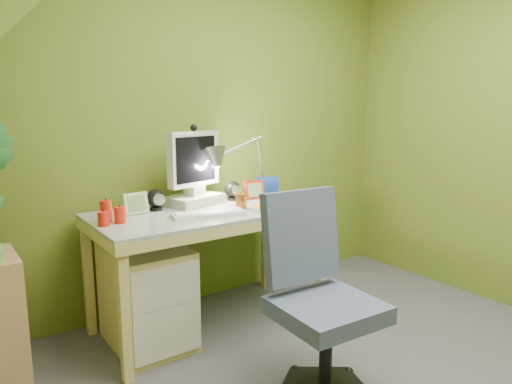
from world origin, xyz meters
TOP-DOWN VIEW (x-y plane):
  - wall_back at (0.00, 1.60)m, footprint 3.20×0.01m
  - desk at (-0.22, 1.18)m, footprint 1.38×0.70m
  - monitor at (-0.22, 1.36)m, footprint 0.46×0.34m
  - speaker_left at (-0.49, 1.34)m, footprint 0.13×0.13m
  - speaker_right at (0.05, 1.34)m, footprint 0.11×0.11m
  - keyboard at (-0.30, 1.04)m, footprint 0.44×0.22m
  - mousepad at (0.16, 1.04)m, footprint 0.23×0.17m
  - mouse at (0.16, 1.04)m, footprint 0.11×0.08m
  - amber_tumbler at (-0.04, 1.10)m, footprint 0.08×0.08m
  - candle_cluster at (-0.82, 1.19)m, footprint 0.17×0.15m
  - photo_frame_red at (0.20, 1.30)m, footprint 0.14×0.03m
  - photo_frame_blue at (0.34, 1.34)m, footprint 0.14×0.09m
  - photo_frame_green at (-0.62, 1.32)m, footprint 0.15×0.04m
  - desk_lamp at (0.23, 1.36)m, footprint 0.60×0.37m
  - task_chair at (-0.17, 0.21)m, footprint 0.53×0.53m
  - radiator at (0.90, 1.50)m, footprint 0.38×0.17m

SIDE VIEW (x-z plane):
  - radiator at x=0.90m, z-range 0.00..0.37m
  - desk at x=-0.22m, z-range 0.00..0.74m
  - task_chair at x=-0.17m, z-range 0.00..0.91m
  - mousepad at x=0.16m, z-range 0.74..0.75m
  - keyboard at x=-0.30m, z-range 0.74..0.76m
  - mouse at x=0.16m, z-range 0.74..0.77m
  - amber_tumbler at x=-0.04m, z-range 0.74..0.83m
  - candle_cluster at x=-0.82m, z-range 0.74..0.86m
  - photo_frame_red at x=0.20m, z-range 0.74..0.86m
  - photo_frame_green at x=-0.62m, z-range 0.74..0.86m
  - speaker_right at x=0.05m, z-range 0.74..0.87m
  - photo_frame_blue at x=0.34m, z-range 0.74..0.87m
  - speaker_left at x=-0.49m, z-range 0.74..0.87m
  - monitor at x=-0.22m, z-range 0.74..1.31m
  - desk_lamp at x=0.23m, z-range 0.74..1.34m
  - wall_back at x=0.00m, z-range 0.00..2.40m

